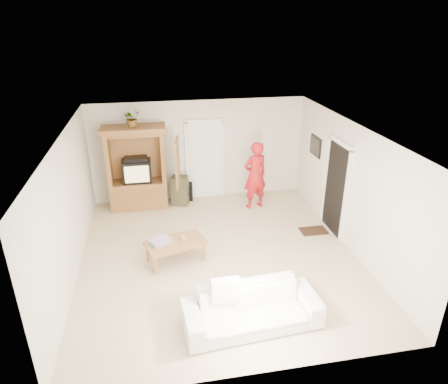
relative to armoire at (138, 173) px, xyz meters
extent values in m
plane|color=tan|center=(1.58, -2.66, -0.91)|extent=(6.00, 6.00, 0.00)
plane|color=white|center=(1.58, -2.66, 1.69)|extent=(6.00, 6.00, 0.00)
plane|color=silver|center=(1.58, 0.34, 0.39)|extent=(5.50, 0.00, 5.50)
plane|color=silver|center=(1.58, -5.66, 0.39)|extent=(5.50, 0.00, 5.50)
plane|color=silver|center=(-1.17, -2.66, 0.39)|extent=(0.00, 6.00, 6.00)
plane|color=silver|center=(4.33, -2.66, 0.39)|extent=(0.00, 6.00, 6.00)
cube|color=#97582E|center=(-0.02, -0.01, -0.56)|extent=(1.40, 0.60, 0.70)
cube|color=#97582E|center=(-0.67, -0.01, 0.39)|extent=(0.10, 0.60, 1.20)
cube|color=#97582E|center=(0.63, -0.01, 0.39)|extent=(0.10, 0.60, 1.20)
cube|color=#97582E|center=(-0.02, 0.26, 0.39)|extent=(1.40, 0.06, 1.20)
cube|color=#97582E|center=(-0.02, -0.01, 1.04)|extent=(1.40, 0.60, 0.10)
cube|color=#97582E|center=(-0.02, -0.01, 1.14)|extent=(1.52, 0.68, 0.10)
cube|color=#97582E|center=(0.96, -0.48, 0.39)|extent=(0.16, 0.67, 1.15)
cube|color=black|center=(-0.02, 0.02, 0.07)|extent=(0.70, 0.52, 0.55)
cube|color=tan|center=(-0.02, -0.25, 0.07)|extent=(0.58, 0.02, 0.42)
cube|color=black|center=(-0.02, -0.01, 0.38)|extent=(0.55, 0.35, 0.08)
cube|color=brown|center=(-0.02, -0.30, -0.46)|extent=(1.19, 0.03, 0.25)
cube|color=white|center=(1.73, 0.31, 0.11)|extent=(0.85, 0.05, 2.04)
cube|color=black|center=(4.30, -2.06, 0.11)|extent=(0.05, 0.90, 2.04)
cube|color=black|center=(4.31, -0.76, 0.69)|extent=(0.03, 0.60, 0.48)
cube|color=#382316|center=(3.88, -2.06, -0.90)|extent=(0.60, 0.40, 0.02)
imported|color=#4C7238|center=(-0.02, -0.03, 1.41)|extent=(0.51, 0.50, 0.43)
imported|color=#AD171B|center=(2.86, -0.57, -0.04)|extent=(0.72, 0.57, 1.73)
imported|color=white|center=(1.75, -4.71, -0.60)|extent=(2.20, 0.99, 0.63)
cube|color=brown|center=(0.71, -2.67, -0.51)|extent=(1.29, 0.94, 0.06)
cube|color=brown|center=(0.29, -3.05, -0.72)|extent=(0.08, 0.08, 0.37)
cube|color=brown|center=(0.15, -2.58, -0.72)|extent=(0.08, 0.08, 0.37)
cube|color=brown|center=(1.26, -2.75, -0.72)|extent=(0.08, 0.08, 0.37)
cube|color=brown|center=(1.12, -2.29, -0.72)|extent=(0.08, 0.08, 0.37)
cube|color=#ED4F7A|center=(0.41, -2.67, -0.44)|extent=(0.47, 0.44, 0.08)
cylinder|color=tan|center=(0.87, -2.62, -0.43)|extent=(0.08, 0.08, 0.10)
camera|label=1|loc=(0.41, -9.51, 3.61)|focal=32.00mm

